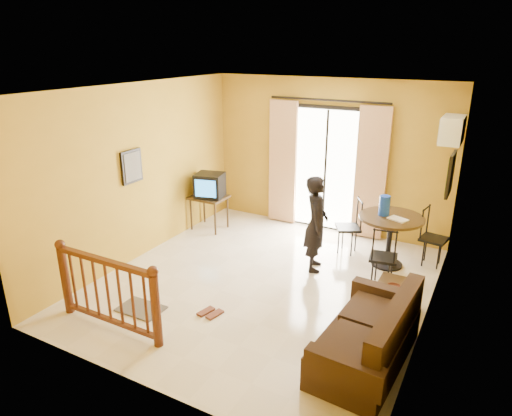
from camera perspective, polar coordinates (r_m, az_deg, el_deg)
The scene contains 19 objects.
ground at distance 6.85m, azimuth 0.97°, elevation -9.36°, with size 5.00×5.00×0.00m, color beige.
room_shell at distance 6.20m, azimuth 1.06°, elevation 4.52°, with size 5.00×5.00×5.00m.
balcony_door at distance 8.49m, azimuth 8.67°, elevation 4.91°, with size 2.25×0.14×2.46m.
tv_table at distance 8.62m, azimuth -5.89°, elevation 0.97°, with size 0.65×0.54×0.65m.
television at distance 8.51m, azimuth -5.81°, elevation 2.85°, with size 0.59×0.55×0.45m.
picture_left at distance 7.35m, azimuth -15.27°, elevation 5.03°, with size 0.05×0.42×0.52m.
dining_table at distance 7.40m, azimuth 16.48°, elevation -2.25°, with size 1.00×1.00×0.83m.
water_jug at distance 7.32m, azimuth 15.76°, elevation 0.30°, with size 0.17×0.17×0.31m, color #1237AC.
serving_tray at distance 7.23m, azimuth 17.31°, elevation -1.35°, with size 0.28×0.18×0.02m, color beige.
dining_chairs at distance 7.60m, azimuth 15.81°, elevation -7.05°, with size 1.83×1.50×0.95m.
air_conditioner at distance 7.38m, azimuth 23.29°, elevation 8.97°, with size 0.31×0.60×0.40m.
botanical_print at distance 6.84m, azimuth 23.14°, elevation 3.92°, with size 0.05×0.50×0.60m.
coffee_table at distance 6.26m, azimuth 16.71°, elevation -10.70°, with size 0.47×0.84×0.38m.
bowl at distance 6.18m, azimuth 16.83°, elevation -9.50°, with size 0.17×0.17×0.05m, color #592A1E.
sofa at distance 5.32m, azimuth 14.11°, elevation -15.67°, with size 0.89×1.75×0.81m.
standing_person at distance 7.02m, azimuth 7.52°, elevation -1.97°, with size 0.55×0.36×1.50m, color black.
stair_balustrade at distance 5.88m, azimuth -18.11°, elevation -9.43°, with size 1.63×0.13×1.04m.
doormat at distance 6.42m, azimuth -14.18°, elevation -12.11°, with size 0.60×0.40×0.02m, color #554F44.
sandals at distance 6.16m, azimuth -5.73°, elevation -12.92°, with size 0.29×0.27×0.03m.
Camera 1 is at (2.75, -5.31, 3.34)m, focal length 32.00 mm.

